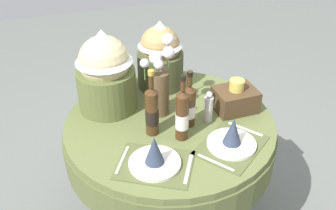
% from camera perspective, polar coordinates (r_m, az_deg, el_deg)
% --- Properties ---
extents(dining_table, '(1.14, 1.14, 0.75)m').
position_cam_1_polar(dining_table, '(2.10, 0.26, -5.33)').
color(dining_table, '#5B6638').
rests_on(dining_table, ground).
extents(place_setting_left, '(0.43, 0.40, 0.16)m').
position_cam_1_polar(place_setting_left, '(1.72, -2.03, -7.88)').
color(place_setting_left, '#4E562F').
rests_on(place_setting_left, dining_table).
extents(place_setting_right, '(0.43, 0.41, 0.16)m').
position_cam_1_polar(place_setting_right, '(1.85, 9.66, -4.95)').
color(place_setting_right, '#4E562F').
rests_on(place_setting_right, dining_table).
extents(flower_vase, '(0.21, 0.16, 0.43)m').
position_cam_1_polar(flower_vase, '(1.98, -1.20, 3.41)').
color(flower_vase, brown).
rests_on(flower_vase, dining_table).
extents(wine_bottle_left, '(0.07, 0.07, 0.31)m').
position_cam_1_polar(wine_bottle_left, '(1.93, 3.18, -0.04)').
color(wine_bottle_left, '#422814').
rests_on(wine_bottle_left, dining_table).
extents(wine_bottle_centre, '(0.07, 0.07, 0.35)m').
position_cam_1_polar(wine_bottle_centre, '(1.82, 2.15, -1.51)').
color(wine_bottle_centre, '#422814').
rests_on(wine_bottle_centre, dining_table).
extents(wine_bottle_rear, '(0.07, 0.07, 0.36)m').
position_cam_1_polar(wine_bottle_rear, '(1.85, -2.44, -0.87)').
color(wine_bottle_rear, '#422814').
rests_on(wine_bottle_rear, dining_table).
extents(pepper_mill, '(0.05, 0.05, 0.18)m').
position_cam_1_polar(pepper_mill, '(1.98, 6.12, -0.40)').
color(pepper_mill, '#B7B2AD').
rests_on(pepper_mill, dining_table).
extents(gift_tub_back_left, '(0.32, 0.32, 0.46)m').
position_cam_1_polar(gift_tub_back_left, '(2.03, -9.49, 5.46)').
color(gift_tub_back_left, '#566033').
rests_on(gift_tub_back_left, dining_table).
extents(gift_tub_back_centre, '(0.27, 0.27, 0.41)m').
position_cam_1_polar(gift_tub_back_centre, '(2.23, -1.19, 7.90)').
color(gift_tub_back_centre, '#474C2D').
rests_on(gift_tub_back_centre, dining_table).
extents(woven_basket_side_right, '(0.22, 0.18, 0.18)m').
position_cam_1_polar(woven_basket_side_right, '(2.10, 10.11, 0.96)').
color(woven_basket_side_right, '#47331E').
rests_on(woven_basket_side_right, dining_table).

